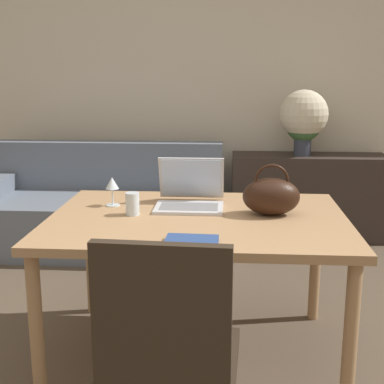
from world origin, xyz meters
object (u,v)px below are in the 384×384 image
at_px(drinking_glass, 132,204).
at_px(flower_vase, 304,118).
at_px(chair, 169,353).
at_px(couch, 102,212).
at_px(handbag, 271,196).
at_px(wine_glass, 112,185).
at_px(laptop, 190,193).

height_order(drinking_glass, flower_vase, flower_vase).
xyz_separation_m(chair, couch, (-0.84, 2.59, -0.25)).
bearing_deg(handbag, drinking_glass, -175.88).
bearing_deg(wine_glass, handbag, -8.49).
bearing_deg(laptop, handbag, -20.67).
bearing_deg(chair, couch, 111.18).
bearing_deg(couch, handbag, -52.79).
xyz_separation_m(couch, handbag, (1.24, -1.63, 0.55)).
bearing_deg(flower_vase, chair, -105.29).
height_order(chair, couch, chair).
distance_m(chair, laptop, 1.15).
height_order(wine_glass, handbag, handbag).
distance_m(chair, couch, 2.74).
bearing_deg(drinking_glass, handbag, 4.12).
distance_m(drinking_glass, handbag, 0.67).
xyz_separation_m(laptop, handbag, (0.40, -0.15, 0.03)).
relative_size(chair, flower_vase, 1.73).
bearing_deg(handbag, chair, -112.13).
bearing_deg(flower_vase, drinking_glass, -118.22).
bearing_deg(laptop, couch, 119.42).
height_order(drinking_glass, wine_glass, wine_glass).
height_order(couch, drinking_glass, drinking_glass).
xyz_separation_m(wine_glass, flower_vase, (1.21, 1.84, 0.19)).
bearing_deg(couch, flower_vase, 11.37).
height_order(couch, laptop, laptop).
relative_size(couch, laptop, 5.68).
bearing_deg(handbag, flower_vase, 78.27).
relative_size(laptop, wine_glass, 2.27).
height_order(chair, laptop, laptop).
distance_m(chair, drinking_glass, 0.99).
xyz_separation_m(laptop, wine_glass, (-0.40, -0.03, 0.04)).
xyz_separation_m(chair, wine_glass, (-0.41, 1.09, 0.31)).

